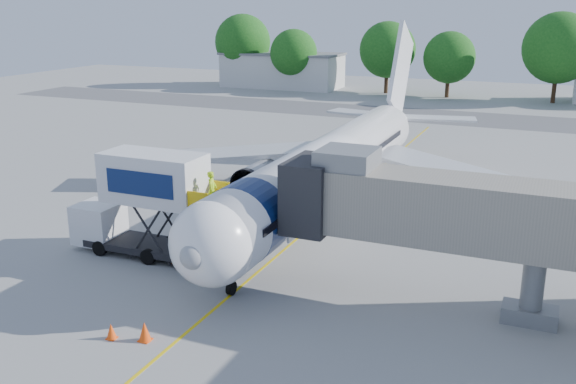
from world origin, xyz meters
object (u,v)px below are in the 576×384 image
at_px(aircraft, 333,164).
at_px(ground_tug, 93,324).
at_px(jet_bridge, 426,209).
at_px(catering_hiloader, 145,204).

bearing_deg(aircraft, ground_tug, -98.58).
height_order(jet_bridge, catering_hiloader, jet_bridge).
bearing_deg(ground_tug, aircraft, 85.53).
xyz_separation_m(catering_hiloader, ground_tug, (3.33, -8.31, -2.02)).
distance_m(aircraft, jet_bridge, 13.77).
bearing_deg(aircraft, jet_bridge, -54.30).
bearing_deg(ground_tug, catering_hiloader, 115.95).
bearing_deg(catering_hiloader, jet_bridge, 0.01).
distance_m(aircraft, ground_tug, 19.78).
bearing_deg(aircraft, catering_hiloader, -119.38).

